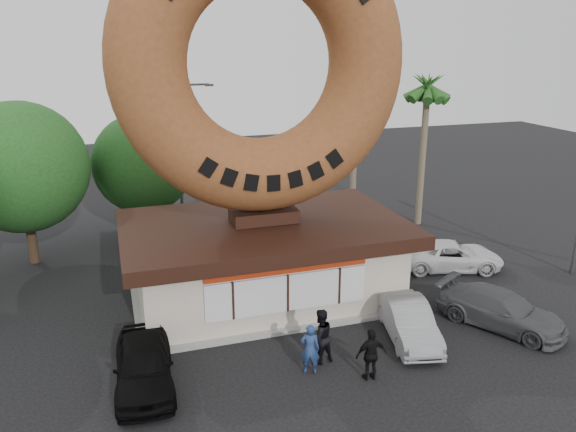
% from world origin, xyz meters
% --- Properties ---
extents(ground, '(90.00, 90.00, 0.00)m').
position_xyz_m(ground, '(0.00, 0.00, 0.00)').
color(ground, black).
rests_on(ground, ground).
extents(donut_shop, '(11.20, 7.20, 3.80)m').
position_xyz_m(donut_shop, '(0.00, 5.98, 1.77)').
color(donut_shop, '#BFB3A3').
rests_on(donut_shop, ground).
extents(giant_donut, '(11.13, 2.84, 11.13)m').
position_xyz_m(giant_donut, '(0.00, 6.00, 9.36)').
color(giant_donut, brown).
rests_on(giant_donut, donut_shop).
extents(tree_west, '(6.00, 6.00, 7.65)m').
position_xyz_m(tree_west, '(-9.50, 13.00, 4.64)').
color(tree_west, '#473321').
rests_on(tree_west, ground).
extents(tree_mid, '(5.20, 5.20, 6.63)m').
position_xyz_m(tree_mid, '(-4.00, 15.00, 4.02)').
color(tree_mid, '#473321').
rests_on(tree_mid, ground).
extents(palm_near, '(2.60, 2.60, 9.75)m').
position_xyz_m(palm_near, '(7.50, 14.00, 8.41)').
color(palm_near, '#726651').
rests_on(palm_near, ground).
extents(palm_far, '(2.60, 2.60, 8.75)m').
position_xyz_m(palm_far, '(11.00, 12.50, 7.48)').
color(palm_far, '#726651').
rests_on(palm_far, ground).
extents(street_lamp, '(2.11, 0.20, 8.00)m').
position_xyz_m(street_lamp, '(-1.86, 16.00, 4.48)').
color(street_lamp, '#59595E').
rests_on(street_lamp, ground).
extents(person_left, '(0.73, 0.60, 1.71)m').
position_xyz_m(person_left, '(-0.12, 0.22, 0.85)').
color(person_left, navy).
rests_on(person_left, ground).
extents(person_center, '(1.06, 0.90, 1.90)m').
position_xyz_m(person_center, '(0.40, 0.70, 0.95)').
color(person_center, black).
rests_on(person_center, ground).
extents(person_right, '(1.03, 0.45, 1.75)m').
position_xyz_m(person_right, '(1.57, -0.71, 0.88)').
color(person_right, black).
rests_on(person_right, ground).
extents(car_black, '(1.95, 4.42, 1.48)m').
position_xyz_m(car_black, '(-5.22, 1.14, 0.74)').
color(car_black, black).
rests_on(car_black, ground).
extents(car_silver, '(2.30, 4.29, 1.34)m').
position_xyz_m(car_silver, '(3.97, 1.18, 0.67)').
color(car_silver, gray).
rests_on(car_silver, ground).
extents(car_grey, '(4.01, 5.02, 1.36)m').
position_xyz_m(car_grey, '(7.66, 0.90, 0.68)').
color(car_grey, '#515356').
rests_on(car_grey, ground).
extents(car_white, '(5.10, 3.47, 1.30)m').
position_xyz_m(car_white, '(9.02, 6.20, 0.65)').
color(car_white, silver).
rests_on(car_white, ground).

